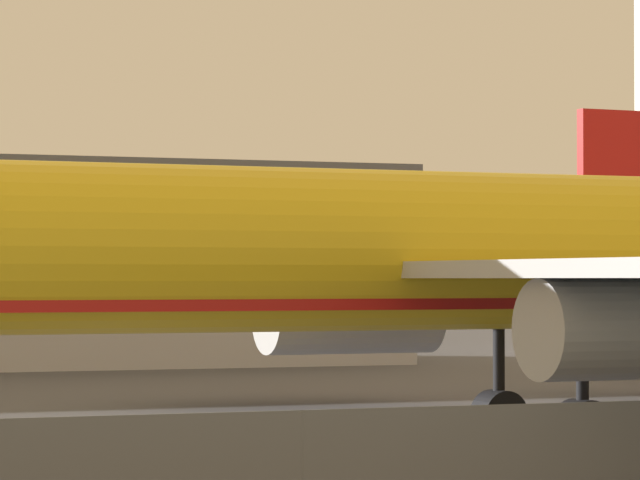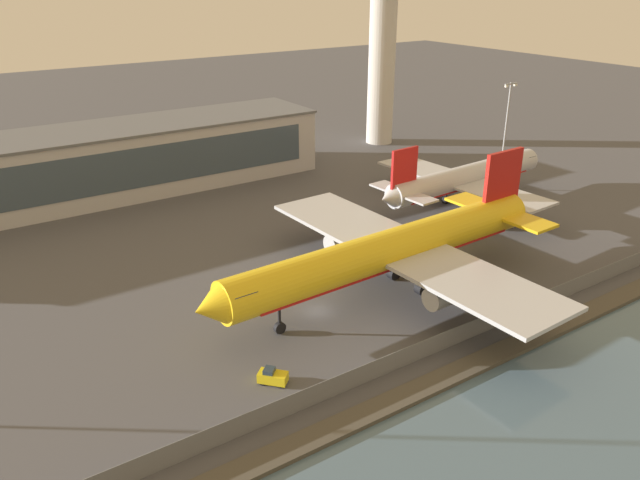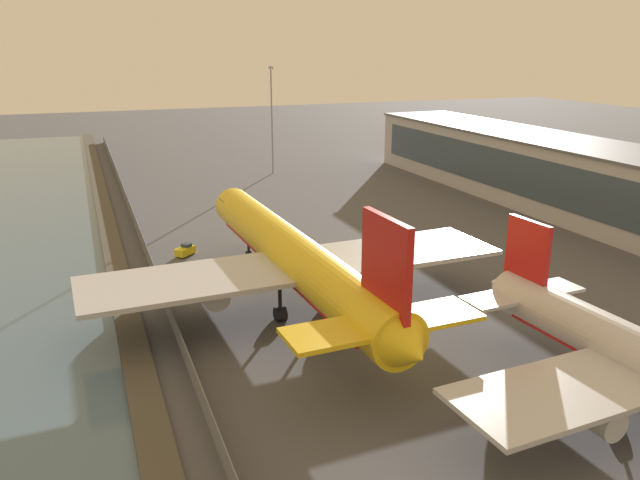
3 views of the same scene
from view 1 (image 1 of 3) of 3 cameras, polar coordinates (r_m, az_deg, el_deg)
name	(u,v)px [view 1 (image 1 of 3)]	position (r m, az deg, el deg)	size (l,w,h in m)	color
ground_plane	(127,453)	(62.21, -5.90, -6.47)	(500.00, 500.00, 0.00)	#4C4C51
perimeter_fence	(302,459)	(46.96, -0.55, -6.70)	(280.00, 0.10, 2.45)	slate
cargo_jet_yellow	(470,257)	(65.16, 4.60, -0.53)	(58.29, 49.90, 16.97)	yellow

